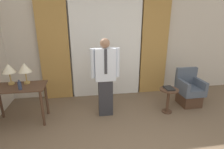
{
  "coord_description": "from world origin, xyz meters",
  "views": [
    {
      "loc": [
        -0.57,
        -1.45,
        2.06
      ],
      "look_at": [
        -0.05,
        1.78,
        0.97
      ],
      "focal_mm": 28.0,
      "sensor_mm": 36.0,
      "label": 1
    }
  ],
  "objects_px": {
    "table_lamp_left": "(9,69)",
    "side_table": "(168,97)",
    "table_lamp_right": "(25,68)",
    "book": "(169,88)",
    "bottle_by_lamp": "(20,86)",
    "armchair": "(189,91)",
    "desk": "(18,93)",
    "person": "(105,75)"
  },
  "relations": [
    {
      "from": "desk",
      "to": "book",
      "type": "distance_m",
      "value": 3.1
    },
    {
      "from": "bottle_by_lamp",
      "to": "person",
      "type": "bearing_deg",
      "value": 6.26
    },
    {
      "from": "armchair",
      "to": "book",
      "type": "xyz_separation_m",
      "value": [
        -0.68,
        -0.28,
        0.24
      ]
    },
    {
      "from": "desk",
      "to": "table_lamp_right",
      "type": "distance_m",
      "value": 0.49
    },
    {
      "from": "person",
      "to": "armchair",
      "type": "bearing_deg",
      "value": 4.57
    },
    {
      "from": "desk",
      "to": "book",
      "type": "xyz_separation_m",
      "value": [
        3.1,
        -0.11,
        -0.07
      ]
    },
    {
      "from": "armchair",
      "to": "table_lamp_right",
      "type": "bearing_deg",
      "value": -179.52
    },
    {
      "from": "side_table",
      "to": "book",
      "type": "bearing_deg",
      "value": 83.47
    },
    {
      "from": "armchair",
      "to": "desk",
      "type": "bearing_deg",
      "value": -177.5
    },
    {
      "from": "bottle_by_lamp",
      "to": "armchair",
      "type": "distance_m",
      "value": 3.72
    },
    {
      "from": "person",
      "to": "side_table",
      "type": "height_order",
      "value": "person"
    },
    {
      "from": "person",
      "to": "desk",
      "type": "bearing_deg",
      "value": -179.98
    },
    {
      "from": "table_lamp_left",
      "to": "desk",
      "type": "bearing_deg",
      "value": -42.54
    },
    {
      "from": "table_lamp_left",
      "to": "bottle_by_lamp",
      "type": "height_order",
      "value": "table_lamp_left"
    },
    {
      "from": "desk",
      "to": "table_lamp_right",
      "type": "height_order",
      "value": "table_lamp_right"
    },
    {
      "from": "desk",
      "to": "bottle_by_lamp",
      "type": "height_order",
      "value": "bottle_by_lamp"
    },
    {
      "from": "table_lamp_left",
      "to": "side_table",
      "type": "distance_m",
      "value": 3.34
    },
    {
      "from": "person",
      "to": "side_table",
      "type": "relative_size",
      "value": 2.96
    },
    {
      "from": "table_lamp_left",
      "to": "armchair",
      "type": "height_order",
      "value": "table_lamp_left"
    },
    {
      "from": "desk",
      "to": "person",
      "type": "height_order",
      "value": "person"
    },
    {
      "from": "bottle_by_lamp",
      "to": "book",
      "type": "bearing_deg",
      "value": 1.17
    },
    {
      "from": "table_lamp_left",
      "to": "person",
      "type": "height_order",
      "value": "person"
    },
    {
      "from": "book",
      "to": "table_lamp_right",
      "type": "bearing_deg",
      "value": 175.18
    },
    {
      "from": "desk",
      "to": "side_table",
      "type": "relative_size",
      "value": 1.86
    },
    {
      "from": "side_table",
      "to": "desk",
      "type": "bearing_deg",
      "value": 177.62
    },
    {
      "from": "person",
      "to": "side_table",
      "type": "bearing_deg",
      "value": -5.37
    },
    {
      "from": "bottle_by_lamp",
      "to": "armchair",
      "type": "bearing_deg",
      "value": 5.31
    },
    {
      "from": "desk",
      "to": "book",
      "type": "bearing_deg",
      "value": -2.12
    },
    {
      "from": "table_lamp_left",
      "to": "armchair",
      "type": "bearing_deg",
      "value": 0.44
    },
    {
      "from": "table_lamp_right",
      "to": "person",
      "type": "distance_m",
      "value": 1.59
    },
    {
      "from": "table_lamp_right",
      "to": "book",
      "type": "xyz_separation_m",
      "value": [
        2.96,
        -0.25,
        -0.52
      ]
    },
    {
      "from": "table_lamp_right",
      "to": "armchair",
      "type": "distance_m",
      "value": 3.71
    },
    {
      "from": "person",
      "to": "book",
      "type": "xyz_separation_m",
      "value": [
        1.38,
        -0.12,
        -0.33
      ]
    },
    {
      "from": "table_lamp_right",
      "to": "side_table",
      "type": "relative_size",
      "value": 0.76
    },
    {
      "from": "desk",
      "to": "armchair",
      "type": "height_order",
      "value": "armchair"
    },
    {
      "from": "bottle_by_lamp",
      "to": "person",
      "type": "xyz_separation_m",
      "value": [
        1.61,
        0.18,
        0.05
      ]
    },
    {
      "from": "bottle_by_lamp",
      "to": "side_table",
      "type": "xyz_separation_m",
      "value": [
        2.98,
        0.05,
        -0.47
      ]
    },
    {
      "from": "book",
      "to": "armchair",
      "type": "bearing_deg",
      "value": 22.33
    },
    {
      "from": "desk",
      "to": "armchair",
      "type": "bearing_deg",
      "value": 2.5
    },
    {
      "from": "bottle_by_lamp",
      "to": "book",
      "type": "xyz_separation_m",
      "value": [
        2.99,
        0.06,
        -0.28
      ]
    },
    {
      "from": "table_lamp_right",
      "to": "table_lamp_left",
      "type": "bearing_deg",
      "value": 180.0
    },
    {
      "from": "person",
      "to": "side_table",
      "type": "distance_m",
      "value": 1.48
    }
  ]
}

